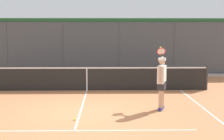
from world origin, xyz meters
name	(u,v)px	position (x,y,z in m)	size (l,w,h in m)	color
ground_plane	(80,113)	(0.00, 0.00, 0.00)	(60.00, 60.00, 0.00)	#C67A4C
court_line_markings	(74,134)	(0.00, 2.04, 0.00)	(7.83, 10.11, 0.01)	white
fence_backdrop	(92,47)	(0.00, -8.62, 1.56)	(18.02, 1.37, 3.14)	#474C51
tennis_net	(87,79)	(0.00, -3.75, 0.49)	(10.06, 0.09, 1.07)	#2D2D2D
tennis_player	(162,79)	(-2.51, -0.38, 0.95)	(0.45, 1.37, 1.92)	navy
tennis_ball_near_net	(75,119)	(0.08, 0.87, 0.03)	(0.07, 0.07, 0.07)	#D6E042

